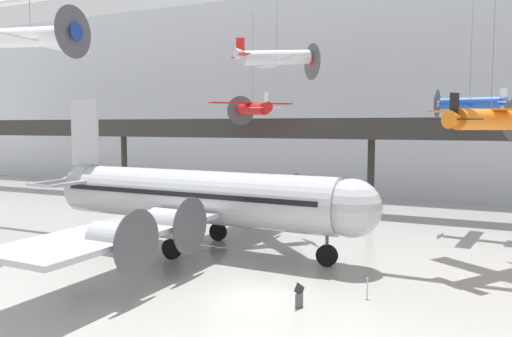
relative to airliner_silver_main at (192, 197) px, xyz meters
The scene contains 11 objects.
ground_plane 11.42m from the airliner_silver_main, 41.86° to the right, with size 260.00×260.00×0.00m, color #9E9B96.
hangar_back_wall 33.85m from the airliner_silver_main, 75.71° to the left, with size 140.00×3.00×24.73m.
mezzanine_walkway 21.02m from the airliner_silver_main, 67.00° to the left, with size 110.00×3.20×9.16m.
airliner_silver_main is the anchor object (origin of this frame).
suspended_plane_orange_highwing 19.41m from the airliner_silver_main, 10.74° to the left, with size 8.07×7.46×11.70m.
suspended_plane_red_highwing 16.00m from the airliner_silver_main, 98.28° to the left, with size 6.94×7.06×10.50m.
suspended_plane_blue_trainer 22.38m from the airliner_silver_main, 37.78° to the left, with size 5.35×6.52×9.97m.
suspended_plane_white_twin 15.44m from the airliner_silver_main, 159.72° to the right, with size 7.98×9.80×6.32m.
suspended_plane_silver_racer 12.09m from the airliner_silver_main, 56.61° to the left, with size 6.62×6.65×7.26m.
stanchion_barrier 14.43m from the airliner_silver_main, 20.94° to the right, with size 0.36×0.36×1.08m.
info_sign_pedestal 13.32m from the airliner_silver_main, 35.67° to the right, with size 0.28×0.75×1.24m.
Camera 1 is at (10.01, -21.63, 8.45)m, focal length 35.00 mm.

